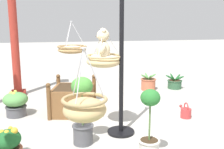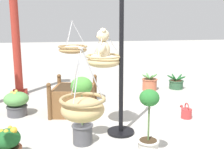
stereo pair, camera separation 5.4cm
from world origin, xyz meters
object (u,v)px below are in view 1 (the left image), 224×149
object	(u,v)px
teddy_bear	(102,47)
greenhouse_pillar_left	(14,38)
watering_can	(186,112)
potted_plant_conical_shrub	(175,83)
potted_plant_flowering_red	(83,111)
hanging_basket_left_high	(85,108)
hanging_basket_right_low	(72,49)
wooden_planter_box	(73,99)
hanging_basket_with_teddy	(104,60)
potted_plant_tall_leafy	(8,145)
potted_plant_bushy_green	(16,103)
potted_plant_small_succulent	(149,130)
display_pole_central	(121,93)
potted_plant_trailing_ivy	(148,83)

from	to	relation	value
teddy_bear	greenhouse_pillar_left	size ratio (longest dim) A/B	0.17
watering_can	potted_plant_conical_shrub	bearing A→B (deg)	-19.91
potted_plant_flowering_red	potted_plant_conical_shrub	world-z (taller)	potted_plant_flowering_red
hanging_basket_left_high	hanging_basket_right_low	world-z (taller)	hanging_basket_right_low
wooden_planter_box	potted_plant_flowering_red	size ratio (longest dim) A/B	1.03
hanging_basket_with_teddy	hanging_basket_left_high	world-z (taller)	hanging_basket_with_teddy
teddy_bear	potted_plant_conical_shrub	bearing A→B (deg)	-45.02
wooden_planter_box	potted_plant_conical_shrub	distance (m)	3.18
potted_plant_tall_leafy	hanging_basket_left_high	bearing A→B (deg)	-131.17
potted_plant_bushy_green	potted_plant_small_succulent	bearing A→B (deg)	-137.66
hanging_basket_with_teddy	watering_can	size ratio (longest dim) A/B	1.75
potted_plant_small_succulent	watering_can	distance (m)	1.86
hanging_basket_right_low	potted_plant_flowering_red	world-z (taller)	hanging_basket_right_low
hanging_basket_with_teddy	potted_plant_tall_leafy	bearing A→B (deg)	116.25
wooden_planter_box	watering_can	world-z (taller)	wooden_planter_box
potted_plant_bushy_green	watering_can	bearing A→B (deg)	-103.73
hanging_basket_left_high	wooden_planter_box	distance (m)	2.58
hanging_basket_left_high	potted_plant_flowering_red	bearing A→B (deg)	-4.19
display_pole_central	potted_plant_conical_shrub	size ratio (longest dim) A/B	4.70
potted_plant_flowering_red	potted_plant_trailing_ivy	world-z (taller)	potted_plant_flowering_red
potted_plant_trailing_ivy	potted_plant_conical_shrub	bearing A→B (deg)	-90.68
display_pole_central	hanging_basket_right_low	distance (m)	1.82
hanging_basket_left_high	potted_plant_small_succulent	distance (m)	1.10
potted_plant_small_succulent	potted_plant_trailing_ivy	size ratio (longest dim) A/B	2.13
teddy_bear	potted_plant_trailing_ivy	bearing A→B (deg)	-34.44
potted_plant_tall_leafy	potted_plant_conical_shrub	size ratio (longest dim) A/B	0.95
display_pole_central	hanging_basket_right_low	xyz separation A→B (m)	(1.60, 0.66, 0.55)
teddy_bear	potted_plant_tall_leafy	world-z (taller)	teddy_bear
display_pole_central	potted_plant_flowering_red	size ratio (longest dim) A/B	2.22
teddy_bear	greenhouse_pillar_left	distance (m)	3.08
display_pole_central	potted_plant_bushy_green	xyz separation A→B (m)	(1.21, 1.79, -0.43)
hanging_basket_left_high	watering_can	size ratio (longest dim) A/B	2.19
teddy_bear	hanging_basket_left_high	bearing A→B (deg)	163.19
greenhouse_pillar_left	watering_can	bearing A→B (deg)	-124.65
potted_plant_small_succulent	potted_plant_trailing_ivy	world-z (taller)	potted_plant_small_succulent
hanging_basket_right_low	watering_can	xyz separation A→B (m)	(-1.17, -2.04, -1.13)
hanging_basket_left_high	hanging_basket_right_low	xyz separation A→B (m)	(2.95, -0.07, 0.31)
hanging_basket_right_low	potted_plant_tall_leafy	distance (m)	2.57
hanging_basket_with_teddy	potted_plant_trailing_ivy	world-z (taller)	hanging_basket_with_teddy
greenhouse_pillar_left	potted_plant_bushy_green	xyz separation A→B (m)	(-1.52, -0.16, -1.17)
potted_plant_tall_leafy	potted_plant_conical_shrub	distance (m)	4.92
teddy_bear	watering_can	distance (m)	2.13
teddy_bear	watering_can	bearing A→B (deg)	-80.26
hanging_basket_with_teddy	potted_plant_bushy_green	xyz separation A→B (m)	(1.06, 1.54, -0.94)
wooden_planter_box	teddy_bear	bearing A→B (deg)	-157.37
teddy_bear	display_pole_central	bearing A→B (deg)	-118.71
teddy_bear	hanging_basket_right_low	bearing A→B (deg)	15.02
display_pole_central	potted_plant_bushy_green	size ratio (longest dim) A/B	4.48
greenhouse_pillar_left	hanging_basket_right_low	bearing A→B (deg)	-131.38
potted_plant_trailing_ivy	watering_can	world-z (taller)	potted_plant_trailing_ivy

